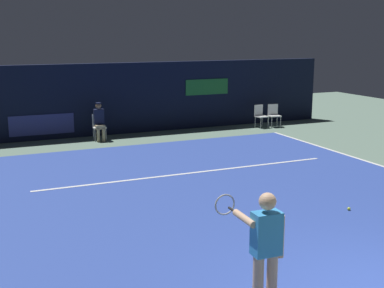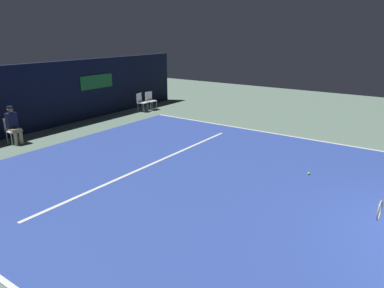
{
  "view_description": "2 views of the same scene",
  "coord_description": "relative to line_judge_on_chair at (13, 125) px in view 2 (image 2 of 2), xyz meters",
  "views": [
    {
      "loc": [
        -5.32,
        -4.87,
        3.65
      ],
      "look_at": [
        -0.33,
        6.47,
        1.0
      ],
      "focal_mm": 48.59,
      "sensor_mm": 36.0,
      "label": 1
    },
    {
      "loc": [
        -7.32,
        0.75,
        3.73
      ],
      "look_at": [
        -0.04,
        5.82,
        0.92
      ],
      "focal_mm": 33.24,
      "sensor_mm": 36.0,
      "label": 2
    }
  ],
  "objects": [
    {
      "name": "ground_plane",
      "position": [
        1.14,
        -7.4,
        -0.69
      ],
      "size": [
        32.81,
        32.81,
        0.0
      ],
      "primitive_type": "plane",
      "color": "slate"
    },
    {
      "name": "court_surface",
      "position": [
        1.14,
        -7.4,
        -0.68
      ],
      "size": [
        10.5,
        12.32,
        0.01
      ],
      "primitive_type": "cube",
      "color": "#2D479E",
      "rests_on": "ground"
    },
    {
      "name": "line_sideline_left",
      "position": [
        6.34,
        -7.4,
        -0.67
      ],
      "size": [
        0.1,
        12.32,
        0.01
      ],
      "primitive_type": "cube",
      "color": "white",
      "rests_on": "court_surface"
    },
    {
      "name": "line_service",
      "position": [
        1.14,
        -5.25,
        -0.67
      ],
      "size": [
        8.19,
        0.1,
        0.01
      ],
      "primitive_type": "cube",
      "color": "white",
      "rests_on": "court_surface"
    },
    {
      "name": "back_wall",
      "position": [
        1.13,
        1.01,
        0.61
      ],
      "size": [
        16.85,
        0.33,
        2.6
      ],
      "color": "black",
      "rests_on": "ground"
    },
    {
      "name": "line_judge_on_chair",
      "position": [
        0.0,
        0.0,
        0.0
      ],
      "size": [
        0.47,
        0.55,
        1.32
      ],
      "color": "white",
      "rests_on": "ground"
    },
    {
      "name": "courtside_chair_near",
      "position": [
        7.02,
        -0.08,
        -0.18
      ],
      "size": [
        0.5,
        0.48,
        0.88
      ],
      "color": "white",
      "rests_on": "ground"
    },
    {
      "name": "courtside_chair_far",
      "position": [
        6.45,
        -0.01,
        -0.18
      ],
      "size": [
        0.5,
        0.48,
        0.88
      ],
      "color": "white",
      "rests_on": "ground"
    },
    {
      "name": "tennis_ball",
      "position": [
        3.0,
        -9.29,
        -0.64
      ],
      "size": [
        0.07,
        0.07,
        0.07
      ],
      "primitive_type": "sphere",
      "color": "#CCE033",
      "rests_on": "court_surface"
    }
  ]
}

